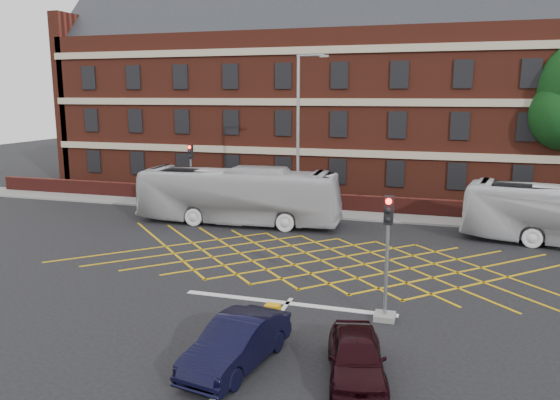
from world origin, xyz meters
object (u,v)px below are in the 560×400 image
(bus_left, at_px, (238,196))
(traffic_light_near, at_px, (386,270))
(direction_signs, at_px, (151,186))
(car_navy, at_px, (237,343))
(utility_cabinet, at_px, (273,317))
(traffic_light_far, at_px, (191,182))
(street_lamp, at_px, (299,165))
(car_maroon, at_px, (356,356))

(bus_left, height_order, traffic_light_near, traffic_light_near)
(traffic_light_near, relative_size, direction_signs, 1.94)
(car_navy, distance_m, traffic_light_near, 5.85)
(car_navy, relative_size, utility_cabinet, 4.79)
(traffic_light_far, relative_size, street_lamp, 0.44)
(street_lamp, height_order, utility_cabinet, street_lamp)
(car_navy, bearing_deg, street_lamp, 109.01)
(bus_left, relative_size, car_navy, 2.89)
(car_navy, xyz_separation_m, car_maroon, (3.32, 0.28, -0.05))
(car_navy, bearing_deg, traffic_light_near, 60.38)
(car_navy, bearing_deg, car_maroon, 14.25)
(street_lamp, bearing_deg, direction_signs, 170.36)
(street_lamp, bearing_deg, car_navy, -80.49)
(traffic_light_far, relative_size, direction_signs, 1.94)
(traffic_light_near, distance_m, street_lamp, 14.68)
(traffic_light_near, bearing_deg, utility_cabinet, -150.54)
(traffic_light_far, bearing_deg, direction_signs, 179.07)
(traffic_light_near, relative_size, traffic_light_far, 1.00)
(car_maroon, bearing_deg, car_navy, 171.97)
(traffic_light_far, bearing_deg, car_maroon, -53.38)
(car_navy, xyz_separation_m, street_lamp, (-2.93, 17.49, 2.73))
(car_navy, height_order, traffic_light_far, traffic_light_far)
(bus_left, bearing_deg, car_maroon, -151.41)
(traffic_light_near, relative_size, utility_cabinet, 4.93)
(traffic_light_near, xyz_separation_m, direction_signs, (-17.57, 14.90, -0.39))
(car_navy, relative_size, car_maroon, 1.12)
(direction_signs, bearing_deg, car_navy, -54.24)
(car_maroon, bearing_deg, street_lamp, 97.18)
(traffic_light_near, bearing_deg, traffic_light_far, 134.23)
(traffic_light_far, height_order, direction_signs, traffic_light_far)
(direction_signs, bearing_deg, utility_cabinet, -49.85)
(car_navy, distance_m, utility_cabinet, 2.57)
(car_maroon, bearing_deg, bus_left, 108.32)
(direction_signs, bearing_deg, street_lamp, -9.64)
(traffic_light_far, xyz_separation_m, direction_signs, (-3.12, 0.05, -0.39))
(car_navy, xyz_separation_m, direction_signs, (-13.94, 19.36, 0.69))
(car_navy, xyz_separation_m, utility_cabinet, (0.24, 2.55, -0.25))
(car_navy, distance_m, car_maroon, 3.33)
(car_navy, height_order, direction_signs, direction_signs)
(bus_left, height_order, traffic_light_far, traffic_light_far)
(car_navy, relative_size, traffic_light_near, 0.97)
(car_navy, relative_size, direction_signs, 1.89)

